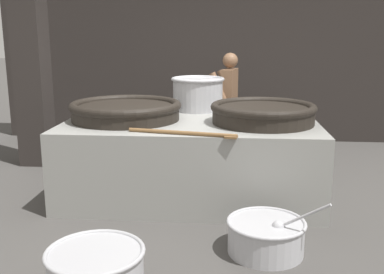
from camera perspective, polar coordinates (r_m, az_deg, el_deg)
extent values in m
plane|color=#474442|center=(5.53, 0.00, -6.76)|extent=(60.00, 60.00, 0.00)
cube|color=#2D2826|center=(8.07, 1.71, 12.36)|extent=(7.26, 0.24, 3.57)
cube|color=#2D2826|center=(6.79, -19.92, 11.52)|extent=(0.41, 0.41, 3.57)
cube|color=gray|center=(5.39, 0.00, -2.30)|extent=(2.87, 1.95, 0.89)
cylinder|color=black|center=(5.27, -8.39, 3.08)|extent=(1.24, 1.24, 0.17)
torus|color=black|center=(5.26, -8.42, 3.97)|extent=(1.29, 1.29, 0.10)
cylinder|color=black|center=(5.07, 9.00, 2.75)|extent=(1.13, 1.13, 0.18)
torus|color=black|center=(5.05, 9.03, 3.75)|extent=(1.17, 1.17, 0.09)
cylinder|color=#B7B7BC|center=(5.87, 0.74, 5.40)|extent=(0.64, 0.64, 0.40)
torus|color=#B7B7BC|center=(5.85, 0.74, 7.36)|extent=(0.69, 0.69, 0.05)
cylinder|color=brown|center=(4.44, -1.33, 0.54)|extent=(1.10, 0.26, 0.04)
cube|color=brown|center=(4.32, 4.98, 0.02)|extent=(0.14, 0.12, 0.02)
cylinder|color=brown|center=(6.70, 4.56, 0.21)|extent=(0.12, 0.12, 0.79)
cylinder|color=brown|center=(6.86, 4.86, 0.51)|extent=(0.12, 0.12, 0.79)
cube|color=#334C72|center=(6.75, 4.73, 1.67)|extent=(0.23, 0.27, 0.51)
cube|color=brown|center=(6.66, 4.82, 6.11)|extent=(0.25, 0.50, 0.58)
cylinder|color=brown|center=(6.45, 3.52, 5.89)|extent=(0.33, 0.16, 0.54)
cylinder|color=brown|center=(6.92, 4.42, 6.35)|extent=(0.33, 0.16, 0.54)
sphere|color=brown|center=(6.63, 4.88, 9.66)|extent=(0.22, 0.22, 0.22)
cylinder|color=#B7B7BC|center=(4.04, 9.35, -12.47)|extent=(0.66, 0.66, 0.28)
torus|color=#B7B7BC|center=(3.98, 9.42, -10.65)|extent=(0.69, 0.69, 0.03)
cylinder|color=#6B9347|center=(4.01, 9.38, -11.66)|extent=(0.58, 0.58, 0.07)
sphere|color=#B7B7BC|center=(3.94, 10.93, -11.16)|extent=(0.12, 0.12, 0.12)
cylinder|color=#B7B7BC|center=(3.80, 13.99, -9.75)|extent=(0.39, 0.25, 0.32)
torus|color=#B7B7BC|center=(3.30, -12.23, -14.08)|extent=(0.70, 0.70, 0.03)
cylinder|color=tan|center=(3.34, -12.14, -15.67)|extent=(0.59, 0.59, 0.09)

